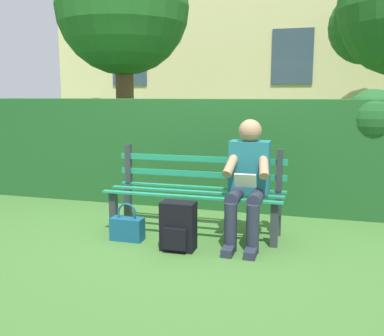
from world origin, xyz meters
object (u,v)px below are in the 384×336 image
object	(u,v)px
handbag	(127,228)
tree	(119,12)
park_bench	(197,191)
backpack	(178,227)
person_seated	(248,178)

from	to	relation	value
handbag	tree	bearing A→B (deg)	-64.53
park_bench	backpack	size ratio (longest dim) A/B	4.01
park_bench	handbag	size ratio (longest dim) A/B	4.85
person_seated	handbag	xyz separation A→B (m)	(1.13, 0.28, -0.50)
person_seated	handbag	bearing A→B (deg)	13.82
park_bench	tree	distance (m)	4.02
person_seated	tree	bearing A→B (deg)	-47.06
backpack	handbag	size ratio (longest dim) A/B	1.21
person_seated	backpack	bearing A→B (deg)	35.33
park_bench	tree	world-z (taller)	tree
person_seated	backpack	world-z (taller)	person_seated
park_bench	person_seated	xyz separation A→B (m)	(-0.55, 0.17, 0.20)
tree	handbag	xyz separation A→B (m)	(-1.45, 3.05, -2.61)
tree	handbag	size ratio (longest dim) A/B	10.42
park_bench	handbag	xyz separation A→B (m)	(0.58, 0.45, -0.31)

